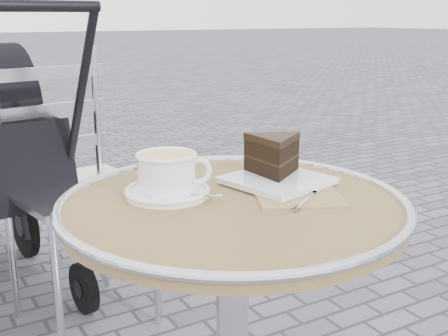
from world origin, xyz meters
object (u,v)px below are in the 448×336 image
cafe_table (233,274)px  cake_plate_set (275,161)px  bistro_chair (63,156)px  cappuccino_set (168,177)px

cafe_table → cake_plate_set: cake_plate_set is taller
bistro_chair → cake_plate_set: bearing=-87.3°
cafe_table → cake_plate_set: (0.15, 0.07, 0.21)m
cafe_table → cappuccino_set: 0.25m
cappuccino_set → cake_plate_set: 0.26m
cappuccino_set → bistro_chair: bistro_chair is taller
cafe_table → bistro_chair: (-0.08, 1.04, 0.04)m
cafe_table → cappuccino_set: bearing=136.6°
cake_plate_set → bistro_chair: bistro_chair is taller
cappuccino_set → cake_plate_set: bearing=12.5°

